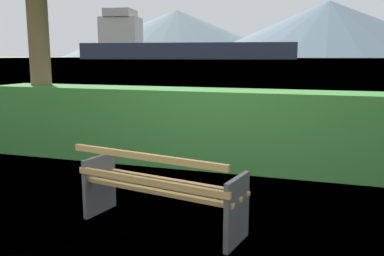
# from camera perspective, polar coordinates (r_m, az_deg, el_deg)

# --- Properties ---
(ground_plane) EXTENTS (1400.00, 1400.00, 0.00)m
(ground_plane) POSITION_cam_1_polar(r_m,az_deg,el_deg) (4.61, -3.99, -13.26)
(ground_plane) COLOR olive
(water_surface) EXTENTS (620.00, 620.00, 0.00)m
(water_surface) POSITION_cam_1_polar(r_m,az_deg,el_deg) (312.32, 17.85, 9.07)
(water_surface) COLOR #6B8EA3
(water_surface) RESTS_ON ground_plane
(park_bench) EXTENTS (1.88, 0.91, 0.87)m
(park_bench) POSITION_cam_1_polar(r_m,az_deg,el_deg) (4.41, -4.49, -8.39)
(park_bench) COLOR tan
(park_bench) RESTS_ON ground_plane
(hedge_row) EXTENTS (8.46, 0.89, 1.27)m
(hedge_row) POSITION_cam_1_polar(r_m,az_deg,el_deg) (6.84, 4.16, -0.04)
(hedge_row) COLOR #387A33
(hedge_row) RESTS_ON ground_plane
(cargo_ship_large) EXTENTS (120.86, 36.27, 27.78)m
(cargo_ship_large) POSITION_cam_1_polar(r_m,az_deg,el_deg) (238.58, -2.96, 11.29)
(cargo_ship_large) COLOR #2D384C
(cargo_ship_large) RESTS_ON water_surface
(distant_hills) EXTENTS (814.43, 402.93, 83.45)m
(distant_hills) POSITION_cam_1_polar(r_m,az_deg,el_deg) (575.43, 23.10, 12.71)
(distant_hills) COLOR slate
(distant_hills) RESTS_ON ground_plane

